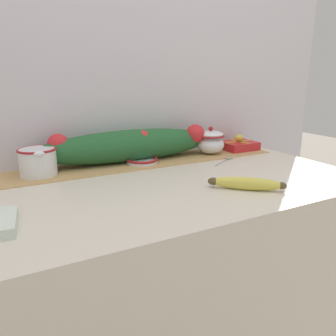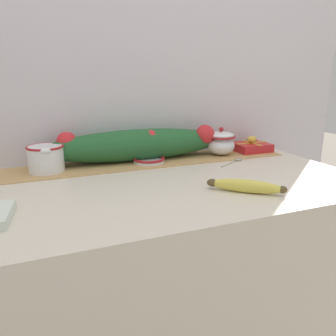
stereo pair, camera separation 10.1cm
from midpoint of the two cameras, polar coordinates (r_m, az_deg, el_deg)
countertop at (r=1.27m, az=-3.26°, el=-22.79°), size 1.30×0.71×0.93m
back_wall at (r=1.35m, az=-10.56°, el=12.92°), size 2.10×0.04×2.40m
table_runner at (r=1.27m, az=-8.20°, el=0.77°), size 1.20×0.20×0.00m
cream_pitcher at (r=1.19m, az=-24.01°, el=1.14°), size 0.13×0.14×0.09m
sugar_bowl at (r=1.41m, az=5.37°, el=4.59°), size 0.12×0.12×0.12m
small_dish at (r=1.26m, az=-6.83°, el=1.30°), size 0.12×0.12×0.02m
banana at (r=0.98m, az=10.65°, el=-2.71°), size 0.19×0.17×0.04m
spoon at (r=1.34m, az=8.36°, el=1.66°), size 0.14×0.09×0.01m
gift_box at (r=1.52m, az=10.36°, el=3.96°), size 0.15×0.13×0.07m
poinsettia_garland at (r=1.29m, az=-8.70°, el=3.99°), size 0.73×0.13×0.13m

